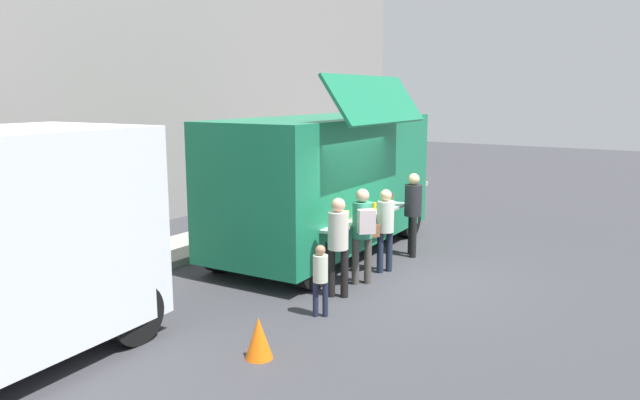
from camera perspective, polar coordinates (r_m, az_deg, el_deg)
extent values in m
plane|color=#38383D|center=(11.27, 6.58, -7.25)|extent=(60.00, 60.00, 0.00)
cube|color=#9E998E|center=(11.73, -21.43, -6.82)|extent=(28.00, 1.60, 0.15)
cube|color=gray|center=(15.13, -28.29, 12.87)|extent=(32.00, 2.40, 8.77)
cube|color=#19784F|center=(12.51, 0.45, 2.03)|extent=(5.92, 2.55, 2.58)
cube|color=#19784F|center=(11.19, 5.48, 9.58)|extent=(3.23, 0.77, 0.89)
cube|color=black|center=(11.44, 3.74, 2.80)|extent=(3.05, 0.22, 1.16)
cube|color=#B7B7BC|center=(11.49, 4.65, -1.55)|extent=(3.22, 0.48, 0.05)
cylinder|color=red|center=(10.37, 1.73, -2.02)|extent=(0.07, 0.07, 0.23)
cylinder|color=orange|center=(10.58, 2.29, -1.88)|extent=(0.06, 0.06, 0.19)
cylinder|color=yellow|center=(10.82, 2.65, -1.56)|extent=(0.06, 0.06, 0.21)
cylinder|color=orange|center=(11.05, 3.28, -1.39)|extent=(0.06, 0.06, 0.18)
cylinder|color=orange|center=(11.28, 3.87, -1.16)|extent=(0.06, 0.06, 0.18)
cylinder|color=black|center=(11.46, 4.59, -0.93)|extent=(0.08, 0.08, 0.20)
cylinder|color=yellow|center=(11.66, 5.22, -0.74)|extent=(0.08, 0.08, 0.21)
cylinder|color=green|center=(11.90, 5.90, -0.41)|extent=(0.08, 0.08, 0.26)
cylinder|color=black|center=(12.12, 6.03, -0.22)|extent=(0.07, 0.07, 0.26)
cylinder|color=green|center=(12.35, 6.77, -0.10)|extent=(0.08, 0.08, 0.23)
cylinder|color=red|center=(12.58, 6.88, 0.08)|extent=(0.06, 0.06, 0.23)
cube|color=black|center=(14.99, 5.98, 5.11)|extent=(0.16, 1.97, 1.13)
cylinder|color=black|center=(15.09, 1.36, -0.95)|extent=(0.90, 0.28, 0.90)
cylinder|color=black|center=(14.24, 8.45, -1.74)|extent=(0.90, 0.28, 0.90)
cylinder|color=black|center=(11.52, -9.51, -4.62)|extent=(0.90, 0.28, 0.90)
cylinder|color=black|center=(10.38, -0.90, -6.13)|extent=(0.90, 0.28, 0.90)
cube|color=black|center=(9.27, -19.84, 1.20)|extent=(0.21, 1.86, 1.05)
cylinder|color=black|center=(10.07, -25.51, -7.84)|extent=(0.84, 0.26, 0.84)
cylinder|color=black|center=(8.57, -17.40, -10.39)|extent=(0.84, 0.26, 0.84)
cone|color=orange|center=(7.86, -5.89, -13.01)|extent=(0.36, 0.36, 0.55)
cylinder|color=#2C5C3A|center=(17.26, 1.15, 0.40)|extent=(0.60, 0.60, 0.86)
cylinder|color=#1C2537|center=(11.35, 5.79, -5.04)|extent=(0.12, 0.12, 0.78)
cylinder|color=#1C2537|center=(11.47, 6.65, -4.90)|extent=(0.12, 0.12, 0.78)
cylinder|color=beige|center=(11.25, 6.29, -1.59)|extent=(0.33, 0.33, 0.59)
sphere|color=#DBAC84|center=(11.18, 6.33, 0.45)|extent=(0.22, 0.22, 0.22)
cube|color=brown|center=(11.16, 5.19, -2.96)|extent=(0.23, 0.21, 0.23)
cylinder|color=#48443F|center=(10.65, 3.43, -5.87)|extent=(0.13, 0.13, 0.85)
cylinder|color=#48443F|center=(10.70, 4.61, -5.80)|extent=(0.13, 0.13, 0.85)
cylinder|color=#338C68|center=(10.49, 4.07, -1.93)|extent=(0.35, 0.35, 0.64)
sphere|color=tan|center=(10.41, 4.10, 0.43)|extent=(0.24, 0.24, 0.24)
cube|color=beige|center=(10.24, 4.47, -2.07)|extent=(0.33, 0.34, 0.41)
cylinder|color=black|center=(10.00, 1.09, -6.98)|extent=(0.13, 0.13, 0.83)
cylinder|color=black|center=(9.97, 2.36, -7.03)|extent=(0.13, 0.13, 0.83)
cylinder|color=beige|center=(9.80, 1.75, -2.94)|extent=(0.34, 0.34, 0.63)
sphere|color=#E1AA87|center=(9.71, 1.76, -0.48)|extent=(0.23, 0.23, 0.23)
cylinder|color=black|center=(12.49, 8.92, -3.54)|extent=(0.14, 0.14, 0.86)
cylinder|color=black|center=(12.71, 8.74, -3.29)|extent=(0.14, 0.14, 0.86)
cylinder|color=#222326|center=(12.44, 8.93, -0.04)|extent=(0.36, 0.36, 0.65)
sphere|color=#D8B082|center=(12.37, 8.98, 1.99)|extent=(0.24, 0.24, 0.24)
cylinder|color=#1D223A|center=(9.18, -0.43, -9.47)|extent=(0.09, 0.09, 0.55)
cylinder|color=#1D223A|center=(9.18, 0.51, -9.48)|extent=(0.09, 0.09, 0.55)
cylinder|color=beige|center=(9.03, 0.04, -6.59)|extent=(0.23, 0.23, 0.42)
sphere|color=#9E7454|center=(8.95, 0.04, -4.83)|extent=(0.15, 0.15, 0.15)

